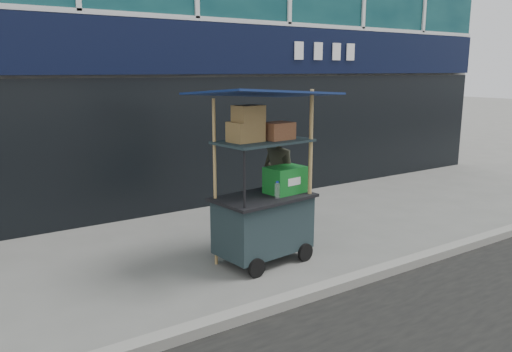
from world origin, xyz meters
TOP-DOWN VIEW (x-y plane):
  - ground at (0.00, 0.00)m, footprint 80.00×80.00m
  - curb at (0.00, -0.20)m, footprint 80.00×0.18m
  - vendor_cart at (-0.52, 1.04)m, footprint 1.85×1.40m
  - vendor_man at (-0.01, 1.41)m, footprint 0.49×0.69m

SIDE VIEW (x-z plane):
  - ground at x=0.00m, z-range 0.00..0.00m
  - curb at x=0.00m, z-range 0.00..0.12m
  - vendor_cart at x=-0.52m, z-range -0.35..1.98m
  - vendor_man at x=-0.01m, z-range 0.00..1.81m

